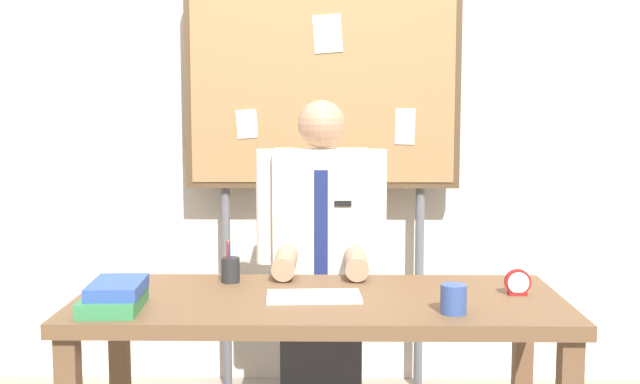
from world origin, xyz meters
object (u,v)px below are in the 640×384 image
object	(u,v)px
desk_clock	(518,284)
pen_holder	(230,270)
open_notebook	(314,296)
coffee_mug	(453,299)
desk	(319,322)
person	(321,280)
bulletin_board	(323,93)
book_stack	(115,296)

from	to	relation	value
desk_clock	pen_holder	world-z (taller)	pen_holder
open_notebook	coffee_mug	world-z (taller)	coffee_mug
desk	coffee_mug	xyz separation A→B (m)	(0.44, -0.22, 0.14)
person	bulletin_board	xyz separation A→B (m)	(0.00, 0.50, 0.80)
coffee_mug	desk	bearing A→B (deg)	153.59
book_stack	desk_clock	xyz separation A→B (m)	(1.38, 0.22, -0.00)
book_stack	open_notebook	size ratio (longest dim) A/B	0.91
desk	desk_clock	world-z (taller)	desk_clock
bulletin_board	pen_holder	xyz separation A→B (m)	(-0.34, -0.89, -0.68)
person	bulletin_board	distance (m)	0.95
open_notebook	bulletin_board	bearing A→B (deg)	89.05
person	coffee_mug	bearing A→B (deg)	-62.08
book_stack	pen_holder	distance (m)	0.52
desk	open_notebook	size ratio (longest dim) A/B	5.22
bulletin_board	open_notebook	xyz separation A→B (m)	(-0.02, -1.13, -0.72)
open_notebook	pen_holder	bearing A→B (deg)	142.74
book_stack	coffee_mug	distance (m)	1.11
book_stack	open_notebook	distance (m)	0.67
coffee_mug	pen_holder	bearing A→B (deg)	150.39
desk_clock	bulletin_board	bearing A→B (deg)	123.23
coffee_mug	pen_holder	xyz separation A→B (m)	(-0.78, 0.44, 0.00)
person	pen_holder	size ratio (longest dim) A/B	8.96
bulletin_board	desk_clock	distance (m)	1.45
book_stack	desk_clock	distance (m)	1.39
person	bulletin_board	world-z (taller)	bulletin_board
desk_clock	pen_holder	xyz separation A→B (m)	(-1.04, 0.19, 0.01)
desk	pen_holder	world-z (taller)	pen_holder
desk	open_notebook	xyz separation A→B (m)	(-0.02, -0.02, 0.10)
person	desk_clock	size ratio (longest dim) A/B	15.52
coffee_mug	bulletin_board	bearing A→B (deg)	108.22
person	book_stack	size ratio (longest dim) A/B	4.82
bulletin_board	pen_holder	bearing A→B (deg)	-111.01
book_stack	pen_holder	world-z (taller)	pen_holder
desk_clock	open_notebook	bearing A→B (deg)	-175.41
person	open_notebook	distance (m)	0.63
coffee_mug	open_notebook	bearing A→B (deg)	156.62
desk	bulletin_board	bearing A→B (deg)	90.00
person	desk_clock	xyz separation A→B (m)	(0.70, -0.57, 0.12)
desk	person	world-z (taller)	person
bulletin_board	desk_clock	world-z (taller)	bulletin_board
desk	book_stack	distance (m)	0.71
bulletin_board	coffee_mug	bearing A→B (deg)	-71.78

